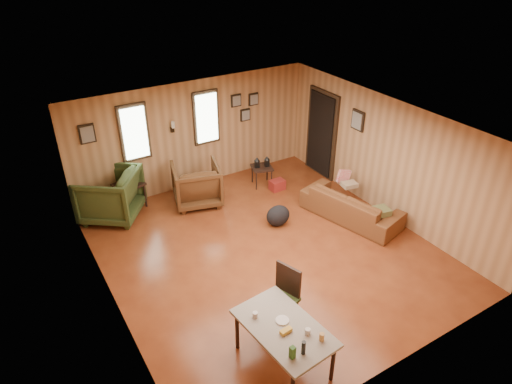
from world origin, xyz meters
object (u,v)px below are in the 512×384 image
Objects in this scene: recliner_green at (109,193)px; recliner_brown at (197,182)px; side_table at (262,166)px; sofa at (352,201)px; dining_table at (284,331)px; end_table at (130,191)px.

recliner_brown is at bearing 113.78° from recliner_green.
recliner_green is 3.32m from side_table.
recliner_brown reaches higher than side_table.
sofa is 1.44× the size of dining_table.
recliner_green is (-4.08, 2.57, 0.16)m from sofa.
recliner_brown is 4.49m from dining_table.
recliner_green is at bearing 43.32° from sofa.
sofa is 4.83m from recliner_green.
sofa is 2.85× the size of side_table.
dining_table reaches higher than side_table.
end_table is at bearing 38.85° from sofa.
recliner_brown is at bearing 33.06° from sofa.
end_table is (0.43, 0.15, -0.17)m from recliner_green.
dining_table is (-2.38, -4.36, 0.14)m from side_table.
side_table is at bearing -11.97° from end_table.
recliner_brown is (-2.37, 2.17, 0.09)m from sofa.
recliner_brown is 0.69× the size of dining_table.
sofa is at bearing -36.66° from end_table.
recliner_brown reaches higher than dining_table.
end_table is at bearing 168.03° from side_table.
recliner_green is at bearing 2.26° from recliner_brown.
dining_table is at bearing 95.09° from recliner_brown.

